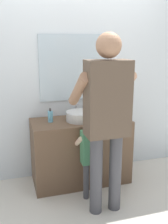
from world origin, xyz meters
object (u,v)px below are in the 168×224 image
object	(u,v)px
toothbrush_cup	(108,113)
child_toddler	(91,151)
soap_bottle	(50,116)
adult_parent	(107,110)

from	to	relation	value
toothbrush_cup	child_toddler	size ratio (longest dim) A/B	0.22
toothbrush_cup	child_toddler	distance (m)	0.63
soap_bottle	child_toddler	xyz separation A→B (m)	(0.36, -0.43, -0.31)
toothbrush_cup	child_toddler	xyz separation A→B (m)	(-0.36, -0.42, -0.30)
soap_bottle	adult_parent	xyz separation A→B (m)	(0.43, -0.69, 0.22)
soap_bottle	child_toddler	size ratio (longest dim) A/B	0.18
soap_bottle	adult_parent	bearing A→B (deg)	-57.81
toothbrush_cup	child_toddler	world-z (taller)	toothbrush_cup
soap_bottle	toothbrush_cup	bearing A→B (deg)	-1.35
toothbrush_cup	soap_bottle	xyz separation A→B (m)	(-0.72, 0.02, 0.01)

